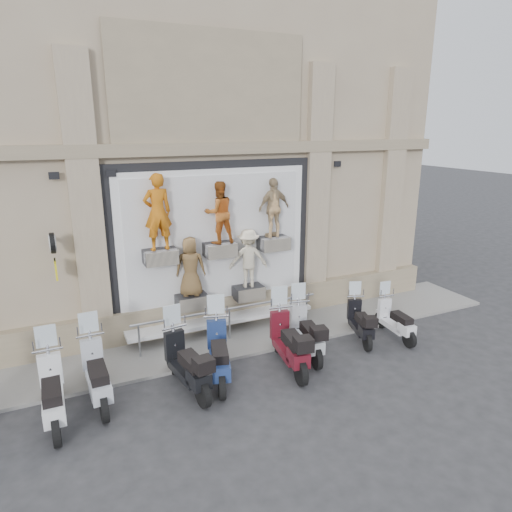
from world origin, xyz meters
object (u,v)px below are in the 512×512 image
Objects in this scene: clock_sign_bracket at (53,250)px; scooter_c at (96,363)px; scooter_f at (289,332)px; scooter_d at (186,353)px; guard_rail at (230,325)px; scooter_b at (51,381)px; scooter_e at (219,343)px; scooter_h at (361,314)px; scooter_g at (307,324)px; scooter_i at (396,313)px.

scooter_c is (0.50, -1.82, -1.96)m from clock_sign_bracket.
scooter_d is at bearing -173.58° from scooter_f.
clock_sign_bracket is 3.69m from scooter_d.
guard_rail is 2.44× the size of scooter_c.
scooter_b reaches higher than scooter_c.
scooter_f is at bearing 9.33° from scooter_e.
scooter_f is at bearing -26.00° from clock_sign_bracket.
scooter_e is 4.02m from scooter_h.
scooter_f is at bearing -140.76° from scooter_g.
scooter_d reaches higher than scooter_i.
clock_sign_bracket reaches higher than scooter_c.
scooter_h is (4.01, 0.27, -0.16)m from scooter_e.
clock_sign_bracket is at bearing 128.60° from scooter_d.
scooter_f is 1.08× the size of scooter_g.
clock_sign_bracket is at bearing 171.13° from scooter_i.
scooter_h is (7.35, 0.36, -0.14)m from scooter_b.
scooter_i is (3.29, 0.18, -0.18)m from scooter_f.
guard_rail is at bearing 176.18° from scooter_h.
scooter_d is 1.04× the size of scooter_g.
scooter_c is at bearing -176.23° from scooter_i.
scooter_g is 1.69m from scooter_h.
scooter_e reaches higher than scooter_g.
scooter_g is (0.69, 0.37, -0.06)m from scooter_f.
scooter_e reaches higher than scooter_b.
scooter_f reaches higher than scooter_e.
scooter_h is at bearing -14.37° from clock_sign_bracket.
scooter_c is 1.00× the size of scooter_d.
scooter_e is (2.52, -0.25, 0.02)m from scooter_c.
scooter_h is (1.69, 0.10, -0.10)m from scooter_g.
guard_rail is at bearing 20.45° from scooter_c.
scooter_c is at bearing 161.18° from scooter_d.
scooter_h reaches higher than scooter_i.
scooter_c is 1.04× the size of scooter_g.
clock_sign_bracket is at bearing 104.15° from scooter_c.
scooter_b is 2.58m from scooter_d.
scooter_d is 2.39m from scooter_f.
clock_sign_bracket is 0.48× the size of scooter_f.
scooter_e is (3.34, 0.10, 0.02)m from scooter_b.
scooter_b reaches higher than scooter_d.
guard_rail is 2.55× the size of scooter_g.
scooter_c is at bearing -158.38° from guard_rail.
clock_sign_bracket is 2.72m from scooter_c.
clock_sign_bracket is 0.51× the size of scooter_g.
scooter_b is 4.98m from scooter_f.
scooter_b is at bearing -98.72° from clock_sign_bracket.
scooter_d is 5.69m from scooter_i.
guard_rail is 2.05m from scooter_g.
scooter_c is 0.98× the size of scooter_e.
scooter_c is 6.52m from scooter_h.
scooter_c is 1.22× the size of scooter_i.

